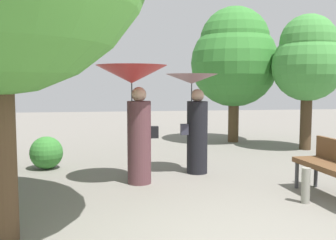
{
  "coord_description": "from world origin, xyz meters",
  "views": [
    {
      "loc": [
        -1.07,
        -3.48,
        1.67
      ],
      "look_at": [
        0.0,
        3.43,
        1.01
      ],
      "focal_mm": 41.5,
      "sensor_mm": 36.0,
      "label": 1
    }
  ],
  "objects": [
    {
      "name": "person_left",
      "position": [
        -0.64,
        2.92,
        1.43
      ],
      "size": [
        1.17,
        1.17,
        1.97
      ],
      "rotation": [
        0.0,
        0.0,
        1.71
      ],
      "color": "#563338",
      "rests_on": "ground"
    },
    {
      "name": "person_right",
      "position": [
        0.51,
        3.51,
        1.17
      ],
      "size": [
        0.96,
        0.96,
        1.85
      ],
      "rotation": [
        0.0,
        0.0,
        1.71
      ],
      "color": "black",
      "rests_on": "ground"
    },
    {
      "name": "tree_near_right",
      "position": [
        3.88,
        5.65,
        2.29
      ],
      "size": [
        1.77,
        1.77,
        3.39
      ],
      "color": "#42301E",
      "rests_on": "ground"
    },
    {
      "name": "tree_mid_right",
      "position": [
        2.48,
        7.18,
        2.44
      ],
      "size": [
        2.46,
        2.46,
        3.83
      ],
      "color": "#4C3823",
      "rests_on": "ground"
    },
    {
      "name": "bush_path_left",
      "position": [
        -2.28,
        4.32,
        0.32
      ],
      "size": [
        0.64,
        0.64,
        0.64
      ],
      "primitive_type": "sphere",
      "color": "#387F33",
      "rests_on": "ground"
    },
    {
      "name": "path_marker_post",
      "position": [
        1.65,
        1.48,
        0.25
      ],
      "size": [
        0.12,
        0.12,
        0.5
      ],
      "primitive_type": "cylinder",
      "color": "gray",
      "rests_on": "ground"
    }
  ]
}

